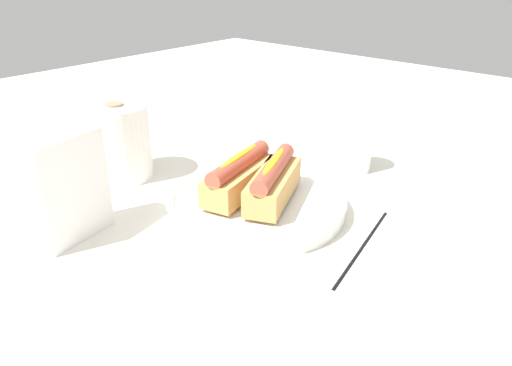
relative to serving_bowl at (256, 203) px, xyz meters
name	(u,v)px	position (x,y,z in m)	size (l,w,h in m)	color
ground_plane	(264,215)	(0.00, -0.02, -0.02)	(2.40, 2.40, 0.00)	silver
serving_bowl	(256,203)	(0.00, 0.00, 0.00)	(0.27, 0.27, 0.03)	white
hotdog_front	(273,181)	(0.01, -0.03, 0.04)	(0.16, 0.11, 0.06)	tan
hotdog_back	(239,175)	(-0.01, 0.03, 0.04)	(0.16, 0.08, 0.06)	tan
water_glass	(353,149)	(0.24, -0.02, 0.02)	(0.07, 0.07, 0.09)	white
paper_towel_roll	(118,142)	(-0.06, 0.27, 0.05)	(0.11, 0.11, 0.13)	white
napkin_box	(67,188)	(-0.22, 0.15, 0.06)	(0.11, 0.04, 0.15)	white
chopstick_near	(363,246)	(0.02, -0.18, -0.01)	(0.01, 0.01, 0.22)	black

